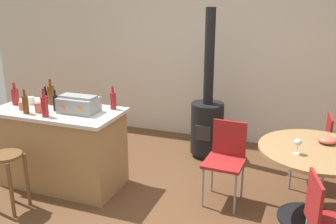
{
  "coord_description": "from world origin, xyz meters",
  "views": [
    {
      "loc": [
        1.22,
        -2.99,
        2.13
      ],
      "look_at": [
        -0.08,
        0.54,
        0.93
      ],
      "focal_mm": 39.57,
      "sensor_mm": 36.0,
      "label": 1
    }
  ],
  "objects_px": {
    "bottle_3": "(56,103)",
    "bottle_4": "(113,100)",
    "wood_stove": "(207,121)",
    "bottle_0": "(51,94)",
    "kitchen_island": "(61,147)",
    "folding_chair_far": "(328,220)",
    "wooden_stool": "(8,170)",
    "bottle_6": "(46,97)",
    "folding_chair_near": "(226,156)",
    "cup_1": "(31,101)",
    "cup_0": "(38,108)",
    "toolbox": "(79,104)",
    "wine_glass": "(298,143)",
    "bottle_5": "(25,104)",
    "dining_table": "(314,166)",
    "cup_2": "(22,106)",
    "bottle_1": "(15,96)",
    "bottle_2": "(45,106)",
    "serving_bowl": "(327,140)",
    "folding_chair_right": "(315,144)"
  },
  "relations": [
    {
      "from": "dining_table",
      "to": "cup_0",
      "type": "bearing_deg",
      "value": -173.14
    },
    {
      "from": "bottle_5",
      "to": "wine_glass",
      "type": "distance_m",
      "value": 2.79
    },
    {
      "from": "folding_chair_near",
      "to": "bottle_0",
      "type": "xyz_separation_m",
      "value": [
        -2.05,
        -0.14,
        0.51
      ]
    },
    {
      "from": "wooden_stool",
      "to": "bottle_4",
      "type": "bearing_deg",
      "value": 50.5
    },
    {
      "from": "bottle_4",
      "to": "bottle_5",
      "type": "relative_size",
      "value": 0.97
    },
    {
      "from": "bottle_3",
      "to": "bottle_6",
      "type": "height_order",
      "value": "bottle_3"
    },
    {
      "from": "folding_chair_far",
      "to": "kitchen_island",
      "type": "bearing_deg",
      "value": 168.48
    },
    {
      "from": "bottle_0",
      "to": "cup_1",
      "type": "xyz_separation_m",
      "value": [
        -0.22,
        -0.09,
        -0.07
      ]
    },
    {
      "from": "bottle_0",
      "to": "wooden_stool",
      "type": "bearing_deg",
      "value": -87.86
    },
    {
      "from": "kitchen_island",
      "to": "bottle_6",
      "type": "bearing_deg",
      "value": 147.4
    },
    {
      "from": "folding_chair_far",
      "to": "wood_stove",
      "type": "relative_size",
      "value": 0.43
    },
    {
      "from": "bottle_3",
      "to": "bottle_2",
      "type": "bearing_deg",
      "value": -83.27
    },
    {
      "from": "serving_bowl",
      "to": "folding_chair_far",
      "type": "bearing_deg",
      "value": -89.6
    },
    {
      "from": "toolbox",
      "to": "wood_stove",
      "type": "bearing_deg",
      "value": 50.48
    },
    {
      "from": "wooden_stool",
      "to": "toolbox",
      "type": "distance_m",
      "value": 0.97
    },
    {
      "from": "bottle_4",
      "to": "wine_glass",
      "type": "height_order",
      "value": "bottle_4"
    },
    {
      "from": "bottle_0",
      "to": "bottle_4",
      "type": "bearing_deg",
      "value": 5.77
    },
    {
      "from": "wood_stove",
      "to": "toolbox",
      "type": "xyz_separation_m",
      "value": [
        -1.1,
        -1.34,
        0.49
      ]
    },
    {
      "from": "bottle_0",
      "to": "bottle_6",
      "type": "distance_m",
      "value": 0.11
    },
    {
      "from": "dining_table",
      "to": "folding_chair_far",
      "type": "bearing_deg",
      "value": -82.37
    },
    {
      "from": "bottle_3",
      "to": "bottle_4",
      "type": "bearing_deg",
      "value": 25.82
    },
    {
      "from": "folding_chair_near",
      "to": "bottle_3",
      "type": "relative_size",
      "value": 3.6
    },
    {
      "from": "bottle_1",
      "to": "cup_0",
      "type": "relative_size",
      "value": 2.42
    },
    {
      "from": "folding_chair_far",
      "to": "wood_stove",
      "type": "xyz_separation_m",
      "value": [
        -1.44,
        1.92,
        0.01
      ]
    },
    {
      "from": "cup_2",
      "to": "bottle_3",
      "type": "bearing_deg",
      "value": 15.11
    },
    {
      "from": "bottle_3",
      "to": "kitchen_island",
      "type": "bearing_deg",
      "value": 105.19
    },
    {
      "from": "cup_2",
      "to": "wooden_stool",
      "type": "bearing_deg",
      "value": -68.96
    },
    {
      "from": "bottle_3",
      "to": "cup_0",
      "type": "distance_m",
      "value": 0.19
    },
    {
      "from": "folding_chair_near",
      "to": "bottle_0",
      "type": "relative_size",
      "value": 2.85
    },
    {
      "from": "bottle_0",
      "to": "cup_0",
      "type": "height_order",
      "value": "bottle_0"
    },
    {
      "from": "kitchen_island",
      "to": "bottle_4",
      "type": "distance_m",
      "value": 0.83
    },
    {
      "from": "bottle_0",
      "to": "bottle_4",
      "type": "xyz_separation_m",
      "value": [
        0.77,
        0.08,
        -0.01
      ]
    },
    {
      "from": "wooden_stool",
      "to": "folding_chair_far",
      "type": "height_order",
      "value": "folding_chair_far"
    },
    {
      "from": "bottle_5",
      "to": "wood_stove",
      "type": "bearing_deg",
      "value": 44.27
    },
    {
      "from": "kitchen_island",
      "to": "folding_chair_far",
      "type": "xyz_separation_m",
      "value": [
        2.82,
        -0.57,
        0.05
      ]
    },
    {
      "from": "bottle_1",
      "to": "cup_1",
      "type": "xyz_separation_m",
      "value": [
        0.16,
        0.06,
        -0.06
      ]
    },
    {
      "from": "folding_chair_far",
      "to": "bottle_4",
      "type": "relative_size",
      "value": 3.24
    },
    {
      "from": "bottle_3",
      "to": "bottle_5",
      "type": "height_order",
      "value": "bottle_5"
    },
    {
      "from": "dining_table",
      "to": "folding_chair_right",
      "type": "xyz_separation_m",
      "value": [
        0.03,
        0.76,
        -0.07
      ]
    },
    {
      "from": "bottle_1",
      "to": "bottle_3",
      "type": "xyz_separation_m",
      "value": [
        0.58,
        -0.04,
        -0.01
      ]
    },
    {
      "from": "toolbox",
      "to": "wine_glass",
      "type": "xyz_separation_m",
      "value": [
        2.27,
        -0.0,
        -0.13
      ]
    },
    {
      "from": "bottle_1",
      "to": "bottle_5",
      "type": "distance_m",
      "value": 0.41
    },
    {
      "from": "wood_stove",
      "to": "cup_2",
      "type": "relative_size",
      "value": 18.11
    },
    {
      "from": "bottle_3",
      "to": "wine_glass",
      "type": "relative_size",
      "value": 1.67
    },
    {
      "from": "wooden_stool",
      "to": "bottle_2",
      "type": "xyz_separation_m",
      "value": [
        0.2,
        0.41,
        0.58
      ]
    },
    {
      "from": "bottle_3",
      "to": "wooden_stool",
      "type": "bearing_deg",
      "value": -105.54
    },
    {
      "from": "bottle_4",
      "to": "bottle_1",
      "type": "bearing_deg",
      "value": -168.45
    },
    {
      "from": "wood_stove",
      "to": "bottle_3",
      "type": "relative_size",
      "value": 8.31
    },
    {
      "from": "folding_chair_near",
      "to": "wood_stove",
      "type": "relative_size",
      "value": 0.43
    },
    {
      "from": "bottle_4",
      "to": "bottle_6",
      "type": "height_order",
      "value": "bottle_4"
    }
  ]
}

